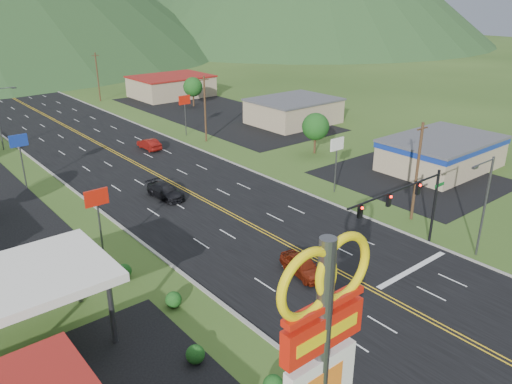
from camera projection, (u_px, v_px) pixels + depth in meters
pylon_sign at (321, 356)px, 17.70m from camera, size 4.32×0.60×14.00m
traffic_signal at (410, 199)px, 41.62m from camera, size 13.10×0.43×7.00m
streetlight_east at (484, 201)px, 41.57m from camera, size 3.28×0.25×9.00m
gas_canopy at (26, 279)px, 30.76m from camera, size 10.00×8.00×5.30m
building_east_near at (442, 151)px, 64.51m from camera, size 15.40×10.40×4.10m
building_east_mid at (294, 111)px, 87.27m from camera, size 14.40×11.40×4.30m
building_east_far at (171, 86)px, 110.01m from camera, size 16.40×12.40×4.50m
pole_sign_west_a at (97, 205)px, 41.15m from camera, size 2.00×0.18×6.40m
pole_sign_west_b at (19, 146)px, 56.95m from camera, size 2.00×0.18×6.40m
pole_sign_east_a at (337, 150)px, 55.61m from camera, size 2.00×0.18×6.40m
pole_sign_east_b at (185, 104)px, 78.59m from camera, size 2.00×0.18×6.40m
tree_east_a at (316, 127)px, 69.96m from camera, size 3.84×3.84×5.82m
tree_east_b at (193, 87)px, 99.61m from camera, size 3.84×3.84×5.82m
utility_pole_a at (417, 171)px, 48.70m from camera, size 1.60×0.28×10.00m
utility_pole_b at (205, 108)px, 75.27m from camera, size 1.60×0.28×10.00m
utility_pole_c at (98, 77)px, 104.00m from camera, size 1.60×0.28×10.00m
utility_pole_d at (37, 59)px, 132.72m from camera, size 1.60×0.28×10.00m
car_red_near at (303, 266)px, 40.29m from camera, size 2.53×4.85×1.58m
car_dark_mid at (166, 191)px, 55.51m from camera, size 2.62×5.52×1.55m
car_red_far at (149, 144)px, 72.83m from camera, size 1.72×4.76×1.56m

